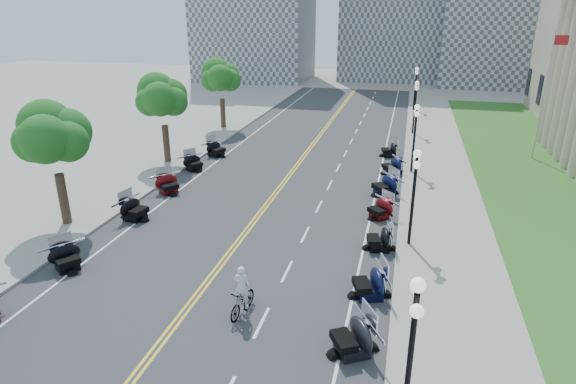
# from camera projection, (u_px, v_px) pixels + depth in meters

# --- Properties ---
(ground) EXTENTS (160.00, 160.00, 0.00)m
(ground) POSITION_uv_depth(u_px,v_px,m) (222.00, 263.00, 22.90)
(ground) COLOR gray
(road) EXTENTS (16.00, 90.00, 0.01)m
(road) POSITION_uv_depth(u_px,v_px,m) (277.00, 191.00, 31.97)
(road) COLOR #333335
(road) RESTS_ON ground
(centerline_yellow_a) EXTENTS (0.12, 90.00, 0.00)m
(centerline_yellow_a) POSITION_uv_depth(u_px,v_px,m) (275.00, 191.00, 31.99)
(centerline_yellow_a) COLOR yellow
(centerline_yellow_a) RESTS_ON road
(centerline_yellow_b) EXTENTS (0.12, 90.00, 0.00)m
(centerline_yellow_b) POSITION_uv_depth(u_px,v_px,m) (279.00, 191.00, 31.94)
(centerline_yellow_b) COLOR yellow
(centerline_yellow_b) RESTS_ON road
(edge_line_north) EXTENTS (0.12, 90.00, 0.00)m
(edge_line_north) POSITION_uv_depth(u_px,v_px,m) (374.00, 200.00, 30.51)
(edge_line_north) COLOR white
(edge_line_north) RESTS_ON road
(edge_line_south) EXTENTS (0.12, 90.00, 0.00)m
(edge_line_south) POSITION_uv_depth(u_px,v_px,m) (188.00, 183.00, 33.42)
(edge_line_south) COLOR white
(edge_line_south) RESTS_ON road
(lane_dash_5) EXTENTS (0.12, 2.00, 0.00)m
(lane_dash_5) POSITION_uv_depth(u_px,v_px,m) (262.00, 322.00, 18.55)
(lane_dash_5) COLOR white
(lane_dash_5) RESTS_ON road
(lane_dash_6) EXTENTS (0.12, 2.00, 0.00)m
(lane_dash_6) POSITION_uv_depth(u_px,v_px,m) (287.00, 271.00, 22.17)
(lane_dash_6) COLOR white
(lane_dash_6) RESTS_ON road
(lane_dash_7) EXTENTS (0.12, 2.00, 0.00)m
(lane_dash_7) POSITION_uv_depth(u_px,v_px,m) (305.00, 234.00, 25.80)
(lane_dash_7) COLOR white
(lane_dash_7) RESTS_ON road
(lane_dash_8) EXTENTS (0.12, 2.00, 0.00)m
(lane_dash_8) POSITION_uv_depth(u_px,v_px,m) (319.00, 207.00, 29.43)
(lane_dash_8) COLOR white
(lane_dash_8) RESTS_ON road
(lane_dash_9) EXTENTS (0.12, 2.00, 0.00)m
(lane_dash_9) POSITION_uv_depth(u_px,v_px,m) (330.00, 185.00, 33.05)
(lane_dash_9) COLOR white
(lane_dash_9) RESTS_ON road
(lane_dash_10) EXTENTS (0.12, 2.00, 0.00)m
(lane_dash_10) POSITION_uv_depth(u_px,v_px,m) (338.00, 168.00, 36.68)
(lane_dash_10) COLOR white
(lane_dash_10) RESTS_ON road
(lane_dash_11) EXTENTS (0.12, 2.00, 0.00)m
(lane_dash_11) POSITION_uv_depth(u_px,v_px,m) (345.00, 153.00, 40.30)
(lane_dash_11) COLOR white
(lane_dash_11) RESTS_ON road
(lane_dash_12) EXTENTS (0.12, 2.00, 0.00)m
(lane_dash_12) POSITION_uv_depth(u_px,v_px,m) (351.00, 141.00, 43.93)
(lane_dash_12) COLOR white
(lane_dash_12) RESTS_ON road
(lane_dash_13) EXTENTS (0.12, 2.00, 0.00)m
(lane_dash_13) POSITION_uv_depth(u_px,v_px,m) (356.00, 131.00, 47.56)
(lane_dash_13) COLOR white
(lane_dash_13) RESTS_ON road
(lane_dash_14) EXTENTS (0.12, 2.00, 0.00)m
(lane_dash_14) POSITION_uv_depth(u_px,v_px,m) (360.00, 123.00, 51.18)
(lane_dash_14) COLOR white
(lane_dash_14) RESTS_ON road
(lane_dash_15) EXTENTS (0.12, 2.00, 0.00)m
(lane_dash_15) POSITION_uv_depth(u_px,v_px,m) (364.00, 115.00, 54.81)
(lane_dash_15) COLOR white
(lane_dash_15) RESTS_ON road
(lane_dash_16) EXTENTS (0.12, 2.00, 0.00)m
(lane_dash_16) POSITION_uv_depth(u_px,v_px,m) (367.00, 109.00, 58.44)
(lane_dash_16) COLOR white
(lane_dash_16) RESTS_ON road
(lane_dash_17) EXTENTS (0.12, 2.00, 0.00)m
(lane_dash_17) POSITION_uv_depth(u_px,v_px,m) (370.00, 103.00, 62.06)
(lane_dash_17) COLOR white
(lane_dash_17) RESTS_ON road
(lane_dash_18) EXTENTS (0.12, 2.00, 0.00)m
(lane_dash_18) POSITION_uv_depth(u_px,v_px,m) (373.00, 98.00, 65.69)
(lane_dash_18) COLOR white
(lane_dash_18) RESTS_ON road
(lane_dash_19) EXTENTS (0.12, 2.00, 0.00)m
(lane_dash_19) POSITION_uv_depth(u_px,v_px,m) (375.00, 93.00, 69.31)
(lane_dash_19) COLOR white
(lane_dash_19) RESTS_ON road
(sidewalk_north) EXTENTS (5.00, 90.00, 0.15)m
(sidewalk_north) POSITION_uv_depth(u_px,v_px,m) (442.00, 205.00, 29.56)
(sidewalk_north) COLOR #9E9991
(sidewalk_north) RESTS_ON ground
(sidewalk_south) EXTENTS (5.00, 90.00, 0.15)m
(sidewalk_south) POSITION_uv_depth(u_px,v_px,m) (135.00, 178.00, 34.33)
(sidewalk_south) COLOR #9E9991
(sidewalk_south) RESTS_ON ground
(lawn) EXTENTS (9.00, 60.00, 0.10)m
(lawn) POSITION_uv_depth(u_px,v_px,m) (536.00, 174.00, 35.23)
(lawn) COLOR #356023
(lawn) RESTS_ON ground
(distant_block_c) EXTENTS (20.00, 14.00, 22.00)m
(distant_block_c) POSITION_uv_depth(u_px,v_px,m) (512.00, 12.00, 72.92)
(distant_block_c) COLOR gray
(distant_block_c) RESTS_ON ground
(street_lamp_1) EXTENTS (0.50, 1.20, 4.90)m
(street_lamp_1) POSITION_uv_depth(u_px,v_px,m) (410.00, 360.00, 12.77)
(street_lamp_1) COLOR black
(street_lamp_1) RESTS_ON sidewalk_north
(street_lamp_2) EXTENTS (0.50, 1.20, 4.90)m
(street_lamp_2) POSITION_uv_depth(u_px,v_px,m) (413.00, 199.00, 23.65)
(street_lamp_2) COLOR black
(street_lamp_2) RESTS_ON sidewalk_north
(street_lamp_3) EXTENTS (0.50, 1.20, 4.90)m
(street_lamp_3) POSITION_uv_depth(u_px,v_px,m) (414.00, 139.00, 34.53)
(street_lamp_3) COLOR black
(street_lamp_3) RESTS_ON sidewalk_north
(street_lamp_4) EXTENTS (0.50, 1.20, 4.90)m
(street_lamp_4) POSITION_uv_depth(u_px,v_px,m) (415.00, 108.00, 45.41)
(street_lamp_4) COLOR black
(street_lamp_4) RESTS_ON sidewalk_north
(street_lamp_5) EXTENTS (0.50, 1.20, 4.90)m
(street_lamp_5) POSITION_uv_depth(u_px,v_px,m) (415.00, 89.00, 56.29)
(street_lamp_5) COLOR black
(street_lamp_5) RESTS_ON sidewalk_north
(flagpole) EXTENTS (1.10, 0.20, 10.00)m
(flagpole) POSITION_uv_depth(u_px,v_px,m) (543.00, 97.00, 36.98)
(flagpole) COLOR silver
(flagpole) RESTS_ON ground
(tree_2) EXTENTS (4.80, 4.80, 9.20)m
(tree_2) POSITION_uv_depth(u_px,v_px,m) (53.00, 143.00, 25.30)
(tree_2) COLOR #235619
(tree_2) RESTS_ON sidewalk_south
(tree_3) EXTENTS (4.80, 4.80, 9.20)m
(tree_3) POSITION_uv_depth(u_px,v_px,m) (163.00, 103.00, 36.18)
(tree_3) COLOR #235619
(tree_3) RESTS_ON sidewalk_south
(tree_4) EXTENTS (4.80, 4.80, 9.20)m
(tree_4) POSITION_uv_depth(u_px,v_px,m) (221.00, 81.00, 47.06)
(tree_4) COLOR #235619
(tree_4) RESTS_ON sidewalk_south
(motorcycle_n_4) EXTENTS (2.83, 2.83, 1.44)m
(motorcycle_n_4) POSITION_uv_depth(u_px,v_px,m) (353.00, 336.00, 16.68)
(motorcycle_n_4) COLOR black
(motorcycle_n_4) RESTS_ON road
(motorcycle_n_5) EXTENTS (2.57, 2.57, 1.41)m
(motorcycle_n_5) POSITION_uv_depth(u_px,v_px,m) (370.00, 282.00, 20.00)
(motorcycle_n_5) COLOR black
(motorcycle_n_5) RESTS_ON road
(motorcycle_n_6) EXTENTS (2.20, 2.20, 1.31)m
(motorcycle_n_6) POSITION_uv_depth(u_px,v_px,m) (379.00, 238.00, 23.99)
(motorcycle_n_6) COLOR black
(motorcycle_n_6) RESTS_ON road
(motorcycle_n_7) EXTENTS (2.57, 2.57, 1.27)m
(motorcycle_n_7) POSITION_uv_depth(u_px,v_px,m) (380.00, 208.00, 27.62)
(motorcycle_n_7) COLOR #590A0C
(motorcycle_n_7) RESTS_ON road
(motorcycle_n_8) EXTENTS (2.95, 2.95, 1.48)m
(motorcycle_n_8) POSITION_uv_depth(u_px,v_px,m) (385.00, 184.00, 31.02)
(motorcycle_n_8) COLOR black
(motorcycle_n_8) RESTS_ON road
(motorcycle_n_9) EXTENTS (2.65, 2.65, 1.37)m
(motorcycle_n_9) POSITION_uv_depth(u_px,v_px,m) (392.00, 165.00, 35.11)
(motorcycle_n_9) COLOR black
(motorcycle_n_9) RESTS_ON road
(motorcycle_n_10) EXTENTS (2.23, 2.23, 1.30)m
(motorcycle_n_10) POSITION_uv_depth(u_px,v_px,m) (390.00, 149.00, 39.24)
(motorcycle_n_10) COLOR black
(motorcycle_n_10) RESTS_ON road
(motorcycle_s_5) EXTENTS (2.58, 2.58, 1.29)m
(motorcycle_s_5) POSITION_uv_depth(u_px,v_px,m) (66.00, 257.00, 22.15)
(motorcycle_s_5) COLOR black
(motorcycle_s_5) RESTS_ON road
(motorcycle_s_6) EXTENTS (2.32, 2.32, 1.40)m
(motorcycle_s_6) POSITION_uv_depth(u_px,v_px,m) (134.00, 208.00, 27.43)
(motorcycle_s_6) COLOR black
(motorcycle_s_6) RESTS_ON road
(motorcycle_s_7) EXTENTS (2.74, 2.74, 1.36)m
(motorcycle_s_7) POSITION_uv_depth(u_px,v_px,m) (168.00, 183.00, 31.40)
(motorcycle_s_7) COLOR #590A0C
(motorcycle_s_7) RESTS_ON road
(motorcycle_s_8) EXTENTS (2.55, 2.55, 1.27)m
(motorcycle_s_8) POSITION_uv_depth(u_px,v_px,m) (193.00, 162.00, 35.90)
(motorcycle_s_8) COLOR black
(motorcycle_s_8) RESTS_ON road
(motorcycle_s_9) EXTENTS (2.54, 2.54, 1.35)m
(motorcycle_s_9) POSITION_uv_depth(u_px,v_px,m) (216.00, 148.00, 39.35)
(motorcycle_s_9) COLOR black
(motorcycle_s_9) RESTS_ON road
(bicycle) EXTENTS (0.84, 1.97, 1.15)m
(bicycle) POSITION_uv_depth(u_px,v_px,m) (242.00, 301.00, 18.89)
(bicycle) COLOR #A51414
(bicycle) RESTS_ON road
(cyclist_rider) EXTENTS (0.65, 0.43, 1.79)m
(cyclist_rider) POSITION_uv_depth(u_px,v_px,m) (241.00, 269.00, 18.37)
(cyclist_rider) COLOR silver
(cyclist_rider) RESTS_ON bicycle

